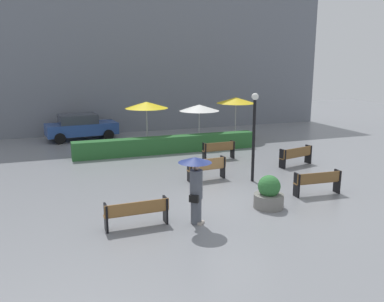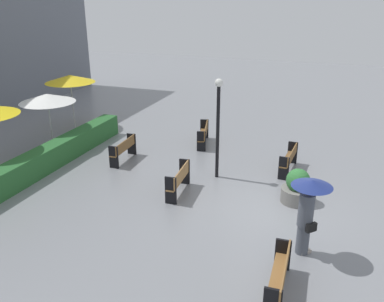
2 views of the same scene
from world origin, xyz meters
TOP-DOWN VIEW (x-y plane):
  - ground_plane at (0.00, 0.00)m, footprint 60.00×60.00m
  - bench_mid_center at (0.19, 3.05)m, footprint 1.64×0.49m
  - bench_near_left at (-3.53, -0.77)m, footprint 1.90×0.42m
  - bench_far_right at (4.93, 3.79)m, footprint 1.86×0.79m
  - bench_near_right at (3.25, -0.08)m, footprint 1.81×0.46m
  - bench_back_row at (2.05, 6.12)m, footprint 1.66×0.43m
  - pedestrian_with_umbrella at (-1.83, -1.11)m, footprint 0.98×0.98m
  - planter_pot at (0.92, -0.63)m, footprint 0.99×0.99m
  - lamp_post at (1.87, 2.27)m, footprint 0.28×0.28m
  - patio_umbrella_white at (2.39, 9.75)m, footprint 2.27×2.27m
  - patio_umbrella_yellow_far at (5.04, 10.51)m, footprint 2.33×2.33m
  - hedge_strip at (0.10, 8.40)m, footprint 9.72×0.70m

SIDE VIEW (x-z plane):
  - ground_plane at x=0.00m, z-range 0.00..0.00m
  - hedge_strip at x=0.10m, z-range 0.00..0.87m
  - planter_pot at x=0.92m, z-range -0.08..1.03m
  - bench_near_left at x=-3.53m, z-range 0.08..0.89m
  - bench_far_right at x=4.93m, z-range 0.08..0.94m
  - bench_back_row at x=2.05m, z-range 0.08..0.96m
  - bench_near_right at x=3.25m, z-range 0.09..0.95m
  - bench_mid_center at x=0.19m, z-range 0.08..0.99m
  - pedestrian_with_umbrella at x=-1.83m, z-range 0.31..2.37m
  - patio_umbrella_white at x=2.39m, z-range 0.98..3.30m
  - lamp_post at x=1.87m, z-range 0.43..3.97m
  - patio_umbrella_yellow_far at x=5.04m, z-range 1.11..3.70m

